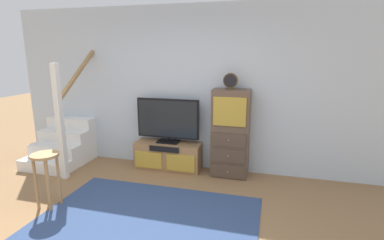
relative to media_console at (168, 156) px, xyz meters
name	(u,v)px	position (x,y,z in m)	size (l,w,h in m)	color
back_wall	(189,89)	(0.30, 0.27, 1.12)	(6.40, 0.12, 2.70)	silver
area_rug	(147,220)	(0.30, -1.59, -0.22)	(2.60, 1.80, 0.01)	navy
media_console	(168,156)	(0.00, 0.00, 0.00)	(1.12, 0.38, 0.46)	#997047
television	(168,120)	(0.00, 0.02, 0.63)	(1.07, 0.22, 0.74)	black
side_cabinet	(230,134)	(1.05, 0.01, 0.47)	(0.58, 0.38, 1.40)	brown
desk_clock	(230,81)	(1.03, 0.00, 1.29)	(0.22, 0.08, 0.25)	#4C3823
staircase	(70,139)	(-1.94, 0.01, 0.14)	(1.00, 1.36, 2.20)	white
bar_stool_near	(46,168)	(-1.04, -1.61, 0.30)	(0.34, 0.34, 0.72)	#A37A4C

